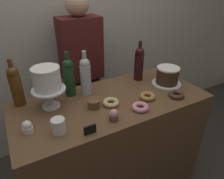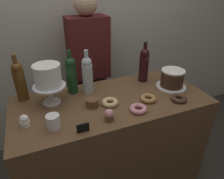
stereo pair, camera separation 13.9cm
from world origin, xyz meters
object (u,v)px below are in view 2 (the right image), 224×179
at_px(wine_bottle_clear, 87,74).
at_px(donut_pink, 138,109).
at_px(donut_maple, 148,98).
at_px(wine_bottle_green, 71,75).
at_px(donut_glazed, 110,102).
at_px(chocolate_round_cake, 172,78).
at_px(wine_bottle_amber, 20,80).
at_px(cupcake_vanilla, 24,121).
at_px(white_layer_cake, 48,75).
at_px(coffee_cup_ceramic, 53,122).
at_px(barista_figure, 90,76).
at_px(cupcake_strawberry, 109,115).
at_px(cake_stand_pedestal, 50,91).
at_px(donut_chocolate, 179,98).
at_px(wine_bottle_dark_red, 144,64).
at_px(price_sign_chalkboard, 83,128).
at_px(cookie_stack, 92,102).

xyz_separation_m(wine_bottle_clear, donut_pink, (0.23, -0.36, -0.13)).
height_order(wine_bottle_clear, donut_maple, wine_bottle_clear).
height_order(wine_bottle_green, donut_glazed, wine_bottle_green).
height_order(chocolate_round_cake, wine_bottle_amber, wine_bottle_amber).
bearing_deg(cupcake_vanilla, white_layer_cake, 47.81).
height_order(wine_bottle_amber, coffee_cup_ceramic, wine_bottle_amber).
distance_m(wine_bottle_green, cupcake_vanilla, 0.46).
relative_size(wine_bottle_amber, barista_figure, 0.20).
xyz_separation_m(cupcake_strawberry, barista_figure, (0.12, 0.83, -0.12)).
distance_m(cake_stand_pedestal, white_layer_cake, 0.12).
bearing_deg(cake_stand_pedestal, donut_chocolate, -20.24).
bearing_deg(wine_bottle_green, donut_maple, -34.55).
xyz_separation_m(cake_stand_pedestal, donut_pink, (0.50, -0.31, -0.08)).
xyz_separation_m(cake_stand_pedestal, barista_figure, (0.41, 0.50, -0.18)).
distance_m(wine_bottle_dark_red, price_sign_chalkboard, 0.78).
distance_m(cupcake_vanilla, cookie_stack, 0.42).
bearing_deg(barista_figure, wine_bottle_dark_red, -52.15).
xyz_separation_m(white_layer_cake, barista_figure, (0.41, 0.50, -0.30)).
distance_m(wine_bottle_amber, cookie_stack, 0.52).
distance_m(price_sign_chalkboard, coffee_cup_ceramic, 0.17).
relative_size(chocolate_round_cake, wine_bottle_green, 0.54).
bearing_deg(donut_glazed, wine_bottle_clear, 111.29).
distance_m(chocolate_round_cake, wine_bottle_green, 0.76).
xyz_separation_m(chocolate_round_cake, donut_pink, (-0.40, -0.20, -0.06)).
height_order(white_layer_cake, wine_bottle_dark_red, wine_bottle_dark_red).
distance_m(wine_bottle_clear, barista_figure, 0.53).
relative_size(cupcake_strawberry, donut_chocolate, 0.66).
bearing_deg(coffee_cup_ceramic, wine_bottle_dark_red, 23.98).
xyz_separation_m(donut_glazed, coffee_cup_ceramic, (-0.39, -0.11, 0.03)).
bearing_deg(wine_bottle_dark_red, wine_bottle_clear, -177.88).
bearing_deg(wine_bottle_amber, donut_chocolate, -23.49).
height_order(wine_bottle_green, cupcake_vanilla, wine_bottle_green).
xyz_separation_m(cake_stand_pedestal, donut_chocolate, (0.82, -0.30, -0.08)).
height_order(cake_stand_pedestal, cupcake_strawberry, cake_stand_pedestal).
height_order(wine_bottle_green, wine_bottle_clear, same).
xyz_separation_m(cake_stand_pedestal, wine_bottle_clear, (0.27, 0.05, 0.05)).
distance_m(wine_bottle_dark_red, wine_bottle_green, 0.58).
distance_m(coffee_cup_ceramic, barista_figure, 0.90).
height_order(price_sign_chalkboard, barista_figure, barista_figure).
height_order(cookie_stack, barista_figure, barista_figure).
bearing_deg(cookie_stack, donut_chocolate, -15.53).
height_order(cake_stand_pedestal, coffee_cup_ceramic, cake_stand_pedestal).
height_order(wine_bottle_green, cookie_stack, wine_bottle_green).
relative_size(wine_bottle_clear, donut_chocolate, 2.91).
xyz_separation_m(cupcake_strawberry, donut_pink, (0.21, 0.02, -0.02)).
bearing_deg(barista_figure, cupcake_strawberry, -98.39).
relative_size(white_layer_cake, coffee_cup_ceramic, 2.04).
distance_m(wine_bottle_amber, donut_chocolate, 1.10).
relative_size(wine_bottle_clear, donut_maple, 2.91).
height_order(cupcake_strawberry, price_sign_chalkboard, cupcake_strawberry).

